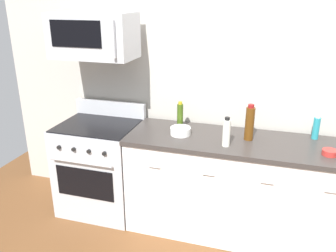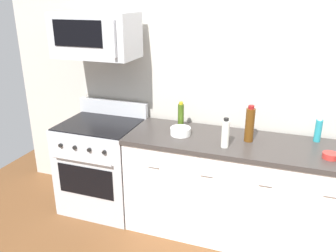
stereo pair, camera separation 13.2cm
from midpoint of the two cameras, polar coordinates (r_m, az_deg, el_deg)
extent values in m
plane|color=brown|center=(3.48, 9.94, -16.50)|extent=(6.12, 6.12, 0.00)
cube|color=#B7B2A8|center=(3.28, 12.32, 7.26)|extent=(5.10, 0.10, 2.70)
cube|color=white|center=(3.23, 10.42, -10.25)|extent=(1.98, 0.62, 0.88)
cube|color=#383330|center=(3.03, 10.97, -2.73)|extent=(2.01, 0.65, 0.04)
cube|color=black|center=(3.23, 9.31, -18.70)|extent=(1.98, 0.02, 0.10)
cylinder|color=silver|center=(2.96, -3.54, -6.77)|extent=(0.10, 0.02, 0.02)
cylinder|color=silver|center=(2.84, 5.31, -7.99)|extent=(0.10, 0.02, 0.02)
cylinder|color=silver|center=(2.81, 14.71, -9.07)|extent=(0.10, 0.02, 0.02)
cylinder|color=silver|center=(2.84, 24.16, -9.92)|extent=(0.10, 0.02, 0.02)
cube|color=#B7BABF|center=(3.60, -12.03, -6.71)|extent=(0.76, 0.64, 0.91)
cube|color=black|center=(3.36, -14.66, -9.15)|extent=(0.58, 0.01, 0.30)
cylinder|color=#B7BABF|center=(3.23, -15.30, -5.84)|extent=(0.61, 0.02, 0.02)
cube|color=#B7BABF|center=(3.64, -10.49, 2.79)|extent=(0.76, 0.06, 0.16)
cube|color=black|center=(3.42, -12.59, 0.18)|extent=(0.73, 0.61, 0.01)
cylinder|color=black|center=(3.33, -18.62, -3.37)|extent=(0.04, 0.02, 0.04)
cylinder|color=black|center=(3.24, -16.42, -3.72)|extent=(0.04, 0.02, 0.04)
cylinder|color=black|center=(3.17, -14.10, -4.09)|extent=(0.04, 0.02, 0.04)
cylinder|color=black|center=(3.10, -11.66, -4.47)|extent=(0.04, 0.02, 0.04)
cube|color=#B7BABF|center=(3.28, -13.31, 14.28)|extent=(0.74, 0.40, 0.40)
cube|color=black|center=(3.13, -16.22, 14.36)|extent=(0.48, 0.01, 0.22)
cube|color=#B7BABF|center=(2.95, -10.27, 13.85)|extent=(0.02, 0.04, 0.30)
cylinder|color=#385114|center=(3.20, 0.82, 1.59)|extent=(0.06, 0.06, 0.23)
cylinder|color=#B29919|center=(3.16, 0.83, 3.80)|extent=(0.04, 0.04, 0.02)
cylinder|color=#59330F|center=(3.00, 12.05, 0.34)|extent=(0.08, 0.08, 0.29)
cylinder|color=maroon|center=(2.95, 12.27, 3.22)|extent=(0.05, 0.05, 0.03)
cylinder|color=teal|center=(3.21, 22.10, -0.36)|extent=(0.06, 0.06, 0.19)
cylinder|color=white|center=(3.17, 22.35, 1.41)|extent=(0.04, 0.04, 0.02)
cylinder|color=silver|center=(2.85, 8.28, -1.16)|extent=(0.06, 0.06, 0.23)
cylinder|color=black|center=(2.81, 8.41, 1.20)|extent=(0.04, 0.04, 0.02)
cylinder|color=#B72D28|center=(2.94, 23.92, -4.02)|extent=(0.12, 0.12, 0.04)
torus|color=#B72D28|center=(2.93, 23.97, -3.69)|extent=(0.12, 0.12, 0.01)
cylinder|color=#B72D28|center=(2.95, 23.86, -4.35)|extent=(0.06, 0.06, 0.01)
cylinder|color=white|center=(3.08, 0.84, -0.83)|extent=(0.18, 0.18, 0.07)
torus|color=white|center=(3.07, 0.84, -0.33)|extent=(0.18, 0.18, 0.01)
cylinder|color=white|center=(3.09, 0.84, -1.32)|extent=(0.10, 0.10, 0.01)
camera|label=1|loc=(0.07, -91.24, -0.46)|focal=37.03mm
camera|label=2|loc=(0.07, 88.76, 0.46)|focal=37.03mm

